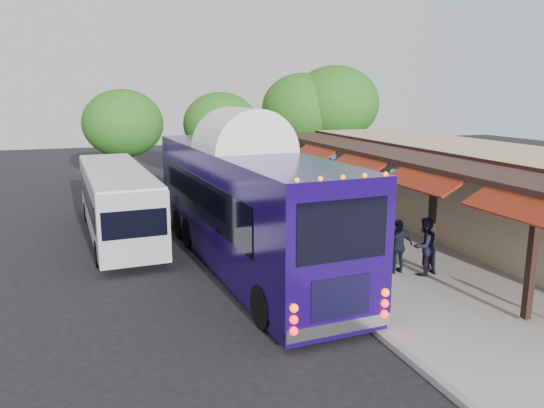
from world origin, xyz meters
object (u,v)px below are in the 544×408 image
object	(u,v)px
ped_b	(425,246)
ped_c	(398,246)
coach_bus	(244,199)
city_bus	(117,199)
ped_a	(312,235)
ped_d	(299,188)

from	to	relation	value
ped_b	ped_c	xyz separation A→B (m)	(-0.67, 0.42, -0.05)
coach_bus	city_bus	distance (m)	6.41
ped_a	ped_d	distance (m)	8.10
ped_a	ped_c	size ratio (longest dim) A/B	0.96
city_bus	coach_bus	bearing A→B (deg)	-55.76
coach_bus	ped_d	world-z (taller)	coach_bus
ped_d	ped_b	bearing A→B (deg)	101.85
coach_bus	ped_b	distance (m)	5.99
city_bus	ped_a	size ratio (longest dim) A/B	6.31
city_bus	ped_a	xyz separation A→B (m)	(6.05, -5.77, -0.56)
coach_bus	ped_b	xyz separation A→B (m)	(4.85, -3.31, -1.18)
ped_a	ped_d	size ratio (longest dim) A/B	0.85
coach_bus	ped_a	size ratio (longest dim) A/B	7.97
ped_a	ped_c	bearing A→B (deg)	-35.31
city_bus	ped_b	world-z (taller)	city_bus
coach_bus	ped_c	xyz separation A→B (m)	(4.18, -2.89, -1.23)
ped_c	ped_b	bearing A→B (deg)	146.89
coach_bus	ped_b	world-z (taller)	coach_bus
city_bus	ped_c	distance (m)	11.32
ped_c	ped_d	world-z (taller)	ped_d
ped_a	ped_d	xyz separation A→B (m)	(2.64, 7.65, 0.14)
ped_b	ped_c	distance (m)	0.79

